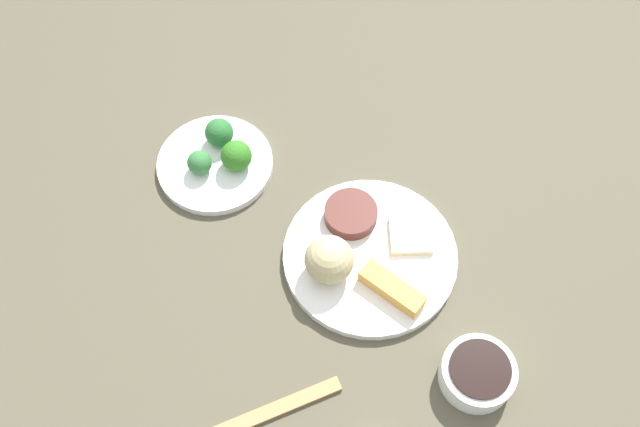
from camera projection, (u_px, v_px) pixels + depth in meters
tabletop at (362, 244)px, 1.14m from camera, size 2.20×2.20×0.02m
main_plate at (370, 256)px, 1.11m from camera, size 0.27×0.27×0.02m
rice_scoop at (330, 260)px, 1.06m from camera, size 0.07×0.07×0.07m
spring_roll at (392, 288)px, 1.06m from camera, size 0.10×0.08×0.02m
crab_rangoon_wonton at (411, 235)px, 1.11m from camera, size 0.07×0.07×0.01m
stir_fry_heap at (351, 214)px, 1.13m from camera, size 0.08×0.08×0.02m
broccoli_plate at (216, 164)px, 1.20m from camera, size 0.19×0.19×0.01m
broccoli_floret_0 at (237, 156)px, 1.17m from camera, size 0.05×0.05×0.05m
broccoli_floret_1 at (200, 163)px, 1.17m from camera, size 0.04×0.04×0.04m
broccoli_floret_2 at (220, 133)px, 1.19m from camera, size 0.05×0.05×0.05m
soy_sauce_bowl at (478, 374)px, 1.00m from camera, size 0.11×0.11×0.04m
soy_sauce_bowl_liquid at (481, 369)px, 0.99m from camera, size 0.09×0.09×0.00m
chopsticks_pair at (271, 412)px, 0.99m from camera, size 0.19×0.12×0.01m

